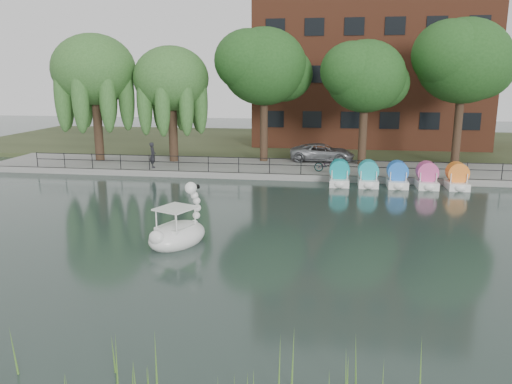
% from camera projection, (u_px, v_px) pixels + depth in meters
% --- Properties ---
extents(ground_plane, '(120.00, 120.00, 0.00)m').
position_uv_depth(ground_plane, '(228.00, 248.00, 19.18)').
color(ground_plane, '#364941').
extents(promenade, '(40.00, 6.00, 0.40)m').
position_uv_depth(promenade, '(274.00, 169.00, 34.55)').
color(promenade, gray).
rests_on(promenade, ground_plane).
extents(kerb, '(40.00, 0.25, 0.40)m').
position_uv_depth(kerb, '(269.00, 177.00, 31.71)').
color(kerb, gray).
rests_on(kerb, ground_plane).
extents(land_strip, '(60.00, 22.00, 0.36)m').
position_uv_depth(land_strip, '(290.00, 143.00, 48.04)').
color(land_strip, '#47512D').
rests_on(land_strip, ground_plane).
extents(railing, '(32.00, 0.05, 1.00)m').
position_uv_depth(railing, '(270.00, 162.00, 31.69)').
color(railing, black).
rests_on(railing, promenade).
extents(apartment_building, '(20.00, 10.07, 18.00)m').
position_uv_depth(apartment_building, '(369.00, 43.00, 44.94)').
color(apartment_building, '#4C1E16').
rests_on(apartment_building, land_strip).
extents(willow_left, '(5.88, 5.88, 9.01)m').
position_uv_depth(willow_left, '(94.00, 70.00, 35.38)').
color(willow_left, '#473323').
rests_on(willow_left, promenade).
extents(willow_mid, '(5.32, 5.32, 8.15)m').
position_uv_depth(willow_mid, '(171.00, 79.00, 35.22)').
color(willow_mid, '#473323').
rests_on(willow_mid, promenade).
extents(broadleaf_center, '(6.00, 6.00, 9.25)m').
position_uv_depth(broadleaf_center, '(264.00, 67.00, 35.07)').
color(broadleaf_center, '#473323').
rests_on(broadleaf_center, promenade).
extents(broadleaf_right, '(5.40, 5.40, 8.32)m').
position_uv_depth(broadleaf_right, '(365.00, 77.00, 33.74)').
color(broadleaf_right, '#473323').
rests_on(broadleaf_right, promenade).
extents(broadleaf_far, '(6.30, 6.30, 9.71)m').
position_uv_depth(broadleaf_far, '(464.00, 62.00, 33.54)').
color(broadleaf_far, '#473323').
rests_on(broadleaf_far, promenade).
extents(minivan, '(2.49, 5.32, 1.47)m').
position_uv_depth(minivan, '(322.00, 151.00, 36.15)').
color(minivan, gray).
rests_on(minivan, promenade).
extents(bicycle, '(0.79, 1.78, 1.00)m').
position_uv_depth(bicycle, '(328.00, 164.00, 32.17)').
color(bicycle, gray).
rests_on(bicycle, promenade).
extents(pedestrian, '(0.74, 0.85, 1.98)m').
position_uv_depth(pedestrian, '(153.00, 153.00, 33.51)').
color(pedestrian, black).
rests_on(pedestrian, promenade).
extents(swan_boat, '(2.67, 3.20, 2.32)m').
position_uv_depth(swan_boat, '(178.00, 231.00, 19.59)').
color(swan_boat, white).
rests_on(swan_boat, ground_plane).
extents(pedal_boat_row, '(7.95, 1.70, 1.40)m').
position_uv_depth(pedal_boat_row, '(397.00, 177.00, 29.64)').
color(pedal_boat_row, white).
rests_on(pedal_boat_row, ground_plane).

